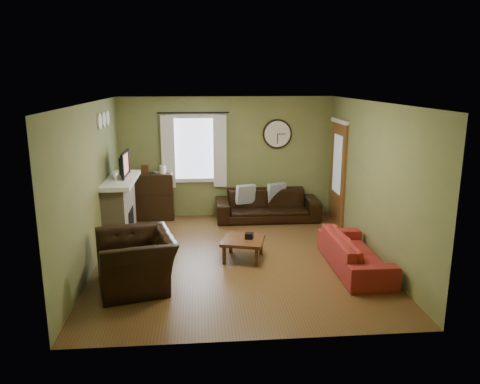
{
  "coord_description": "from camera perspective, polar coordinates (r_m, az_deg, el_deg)",
  "views": [
    {
      "loc": [
        -0.59,
        -7.44,
        2.96
      ],
      "look_at": [
        0.1,
        0.4,
        1.05
      ],
      "focal_mm": 35.0,
      "sensor_mm": 36.0,
      "label": 1
    }
  ],
  "objects": [
    {
      "name": "bookshelf",
      "position": [
        10.19,
        -10.48,
        -0.55
      ],
      "size": [
        0.85,
        0.36,
        1.0
      ],
      "primitive_type": null,
      "color": "black",
      "rests_on": "floor"
    },
    {
      "name": "tv",
      "position": [
        9.01,
        -14.29,
        2.94
      ],
      "size": [
        0.08,
        0.6,
        0.35
      ],
      "primitive_type": "imported",
      "rotation": [
        0.0,
        0.0,
        1.57
      ],
      "color": "black",
      "rests_on": "mantel"
    },
    {
      "name": "armchair",
      "position": [
        7.01,
        -12.53,
        -8.19
      ],
      "size": [
        1.32,
        1.43,
        0.78
      ],
      "primitive_type": "imported",
      "rotation": [
        0.0,
        0.0,
        -1.32
      ],
      "color": "black",
      "rests_on": "floor"
    },
    {
      "name": "sofa_brown",
      "position": [
        10.05,
        3.37,
        -1.61
      ],
      "size": [
        2.19,
        0.86,
        0.64
      ],
      "primitive_type": "imported",
      "color": "black",
      "rests_on": "floor"
    },
    {
      "name": "medallion_mid",
      "position": [
        8.78,
        -16.28,
        8.47
      ],
      "size": [
        0.28,
        0.28,
        0.03
      ],
      "primitive_type": "cylinder",
      "color": "white",
      "rests_on": "wall_left"
    },
    {
      "name": "curtain_left",
      "position": [
        10.06,
        -8.76,
        4.85
      ],
      "size": [
        0.28,
        0.04,
        1.55
      ],
      "primitive_type": "cube",
      "color": "white",
      "rests_on": "wall_back"
    },
    {
      "name": "wall_left",
      "position": [
        7.81,
        -17.55,
        0.73
      ],
      "size": [
        0.0,
        5.2,
        2.6
      ],
      "primitive_type": "cube",
      "color": "olive",
      "rests_on": "ground"
    },
    {
      "name": "window_pane",
      "position": [
        10.13,
        -5.62,
        5.29
      ],
      "size": [
        1.0,
        0.02,
        1.3
      ],
      "primitive_type": null,
      "color": "silver",
      "rests_on": "wall_back"
    },
    {
      "name": "wall_clock",
      "position": [
        10.2,
        4.58,
        7.07
      ],
      "size": [
        0.64,
        0.06,
        0.64
      ],
      "primitive_type": null,
      "color": "white",
      "rests_on": "wall_back"
    },
    {
      "name": "firebox",
      "position": [
        9.09,
        -13.18,
        -3.75
      ],
      "size": [
        0.04,
        0.6,
        0.55
      ],
      "primitive_type": "cube",
      "color": "black",
      "rests_on": "fireplace"
    },
    {
      "name": "pillow_left",
      "position": [
        10.03,
        0.68,
        -0.27
      ],
      "size": [
        0.43,
        0.24,
        0.41
      ],
      "primitive_type": "cube",
      "rotation": [
        0.0,
        0.0,
        0.31
      ],
      "color": "#939CA6",
      "rests_on": "sofa_brown"
    },
    {
      "name": "coffee_table",
      "position": [
        7.91,
        0.39,
        -6.96
      ],
      "size": [
        0.82,
        0.82,
        0.36
      ],
      "primitive_type": null,
      "rotation": [
        0.0,
        0.0,
        -0.26
      ],
      "color": "#4B2814",
      "rests_on": "floor"
    },
    {
      "name": "ceiling",
      "position": [
        7.47,
        -0.5,
        10.88
      ],
      "size": [
        4.6,
        5.2,
        0.0
      ],
      "primitive_type": "cube",
      "color": "white",
      "rests_on": "ground"
    },
    {
      "name": "fireplace",
      "position": [
        9.05,
        -14.45,
        -2.25
      ],
      "size": [
        0.4,
        1.4,
        1.1
      ],
      "primitive_type": "cube",
      "color": "tan",
      "rests_on": "floor"
    },
    {
      "name": "tv_screen",
      "position": [
        8.98,
        -13.81,
        3.31
      ],
      "size": [
        0.02,
        0.62,
        0.36
      ],
      "primitive_type": "cube",
      "color": "#994C3F",
      "rests_on": "mantel"
    },
    {
      "name": "curtain_right",
      "position": [
        10.04,
        -2.47,
        4.98
      ],
      "size": [
        0.28,
        0.04,
        1.55
      ],
      "primitive_type": "cube",
      "color": "white",
      "rests_on": "wall_back"
    },
    {
      "name": "wine_glass_b",
      "position": [
        8.45,
        -14.89,
        1.7
      ],
      "size": [
        0.07,
        0.07,
        0.2
      ],
      "primitive_type": null,
      "color": "white",
      "rests_on": "mantel"
    },
    {
      "name": "wall_right",
      "position": [
        8.15,
        15.85,
        1.37
      ],
      "size": [
        0.0,
        5.2,
        2.6
      ],
      "primitive_type": "cube",
      "color": "olive",
      "rests_on": "ground"
    },
    {
      "name": "wall_front",
      "position": [
        5.15,
        1.81,
        -5.16
      ],
      "size": [
        4.6,
        0.0,
        2.6
      ],
      "primitive_type": "cube",
      "color": "olive",
      "rests_on": "ground"
    },
    {
      "name": "floor",
      "position": [
        8.03,
        -0.47,
        -7.99
      ],
      "size": [
        4.6,
        5.2,
        0.0
      ],
      "primitive_type": "cube",
      "color": "brown",
      "rests_on": "ground"
    },
    {
      "name": "tissue_box",
      "position": [
        7.84,
        1.12,
        -5.42
      ],
      "size": [
        0.16,
        0.16,
        0.1
      ],
      "primitive_type": "cube",
      "rotation": [
        0.0,
        0.0,
        -0.3
      ],
      "color": "black",
      "rests_on": "coffee_table"
    },
    {
      "name": "curtain_rod",
      "position": [
        9.95,
        -5.73,
        9.59
      ],
      "size": [
        0.03,
        0.03,
        1.5
      ],
      "primitive_type": "cylinder",
      "color": "black",
      "rests_on": "wall_back"
    },
    {
      "name": "medallion_right",
      "position": [
        9.13,
        -15.87,
        8.67
      ],
      "size": [
        0.28,
        0.28,
        0.03
      ],
      "primitive_type": "cylinder",
      "color": "white",
      "rests_on": "wall_left"
    },
    {
      "name": "mantel",
      "position": [
        8.91,
        -14.49,
        1.41
      ],
      "size": [
        0.58,
        1.6,
        0.08
      ],
      "primitive_type": "cube",
      "color": "white",
      "rests_on": "fireplace"
    },
    {
      "name": "medallion_left",
      "position": [
        8.44,
        -16.73,
        8.25
      ],
      "size": [
        0.28,
        0.28,
        0.03
      ],
      "primitive_type": "cylinder",
      "color": "white",
      "rests_on": "wall_left"
    },
    {
      "name": "book",
      "position": [
        10.19,
        -10.43,
        2.11
      ],
      "size": [
        0.26,
        0.29,
        0.02
      ],
      "primitive_type": "imported",
      "rotation": [
        0.0,
        0.0,
        0.37
      ],
      "color": "#4B2814",
      "rests_on": "bookshelf"
    },
    {
      "name": "door",
      "position": [
        9.91,
        11.86,
        2.23
      ],
      "size": [
        0.05,
        0.9,
        2.1
      ],
      "primitive_type": "cube",
      "color": "brown",
      "rests_on": "floor"
    },
    {
      "name": "sofa_red",
      "position": [
        7.71,
        13.85,
        -7.16
      ],
      "size": [
        0.73,
        1.87,
        0.55
      ],
      "primitive_type": "imported",
      "rotation": [
        0.0,
        0.0,
        1.57
      ],
      "color": "maroon",
      "rests_on": "floor"
    },
    {
      "name": "wall_back",
      "position": [
        10.19,
        -1.64,
        4.26
      ],
      "size": [
        4.6,
        0.0,
        2.6
      ],
      "primitive_type": "cube",
      "color": "olive",
      "rests_on": "ground"
    },
    {
      "name": "pillow_right",
      "position": [
        10.21,
        4.43,
        -0.05
      ],
      "size": [
        0.43,
        0.27,
        0.41
      ],
      "primitive_type": "cube",
      "rotation": [
        0.0,
        0.0,
        0.38
      ],
      "color": "#939CA6",
      "rests_on": "sofa_brown"
    },
    {
      "name": "wine_glass_a",
      "position": [
        8.35,
        -15.0,
        1.51
      ],
      "size": [
        0.06,
        0.06,
        0.18
      ],
      "primitive_type": null,
      "color": "white",
      "rests_on": "mantel"
    }
  ]
}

